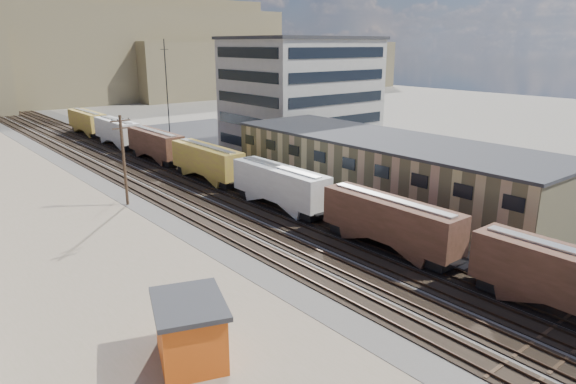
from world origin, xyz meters
TOP-DOWN VIEW (x-y plane):
  - ground at (0.00, 0.00)m, footprint 300.00×300.00m
  - ballast_bed at (0.00, 50.00)m, footprint 18.00×200.00m
  - dirt_yard at (-20.00, 40.00)m, footprint 24.00×180.00m
  - asphalt_lot at (22.00, 35.00)m, footprint 26.00×120.00m
  - rail_tracks at (-0.55, 50.00)m, footprint 11.40×200.00m
  - freight_train at (3.80, 37.79)m, footprint 3.00×119.74m
  - warehouse at (14.98, 25.00)m, footprint 12.40×40.40m
  - office_tower at (27.95, 54.95)m, footprint 22.60×18.60m
  - utility_pole_north at (-8.50, 42.00)m, footprint 2.20×0.32m
  - radio_mast at (6.00, 60.00)m, footprint 1.20×0.16m
  - maintenance_shed at (-17.35, 11.60)m, footprint 5.34×6.02m
  - parked_car_blue at (21.10, 56.81)m, footprint 5.42×4.15m
  - parked_car_far at (26.11, 40.61)m, footprint 2.58×4.89m

SIDE VIEW (x-z plane):
  - ground at x=0.00m, z-range 0.00..0.00m
  - dirt_yard at x=-20.00m, z-range 0.00..0.03m
  - asphalt_lot at x=22.00m, z-range 0.00..0.04m
  - ballast_bed at x=0.00m, z-range 0.00..0.06m
  - rail_tracks at x=-0.55m, z-range -0.01..0.23m
  - parked_car_blue at x=21.10m, z-range 0.00..1.37m
  - parked_car_far at x=26.11m, z-range 0.00..1.59m
  - maintenance_shed at x=-17.35m, z-range 0.04..3.71m
  - freight_train at x=3.80m, z-range 0.56..5.02m
  - warehouse at x=14.98m, z-range 0.03..7.28m
  - utility_pole_north at x=-8.50m, z-range 0.30..10.30m
  - radio_mast at x=6.00m, z-range 0.12..18.12m
  - office_tower at x=27.95m, z-range 0.04..18.49m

